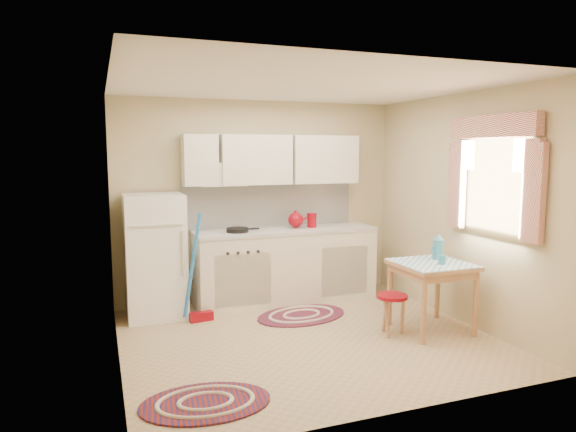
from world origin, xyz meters
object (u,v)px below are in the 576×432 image
object	(u,v)px
fridge	(155,256)
stool	(392,315)
base_cabinets	(286,267)
table	(431,297)

from	to	relation	value
fridge	stool	world-z (taller)	fridge
base_cabinets	table	world-z (taller)	base_cabinets
stool	base_cabinets	bearing A→B (deg)	112.11
table	fridge	bearing A→B (deg)	150.72
fridge	stool	size ratio (longest dim) A/B	3.33
base_cabinets	table	bearing A→B (deg)	-55.33
table	stool	distance (m)	0.48
stool	table	bearing A→B (deg)	-4.31
fridge	base_cabinets	distance (m)	1.61
fridge	table	xyz separation A→B (m)	(2.65, -1.48, -0.34)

